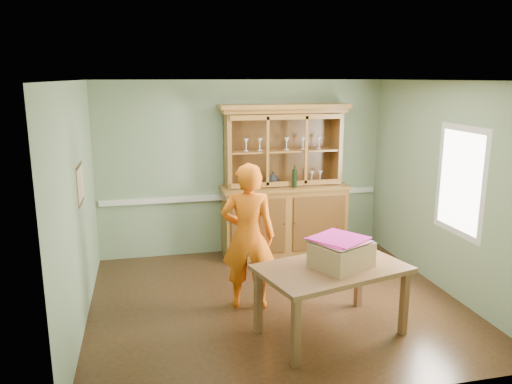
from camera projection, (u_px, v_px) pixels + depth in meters
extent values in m
plane|color=#402A14|center=(276.00, 302.00, 6.21)|extent=(4.50, 4.50, 0.00)
plane|color=white|center=(278.00, 80.00, 5.60)|extent=(4.50, 4.50, 0.00)
plane|color=gray|center=(243.00, 168.00, 7.81)|extent=(4.50, 0.00, 4.50)
plane|color=gray|center=(77.00, 208.00, 5.42)|extent=(0.00, 4.00, 4.00)
plane|color=gray|center=(446.00, 188.00, 6.39)|extent=(0.00, 4.00, 4.00)
plane|color=gray|center=(342.00, 254.00, 4.01)|extent=(4.50, 0.00, 4.50)
cube|color=silver|center=(244.00, 196.00, 7.88)|extent=(4.41, 0.05, 0.08)
cube|color=#372616|center=(81.00, 184.00, 5.67)|extent=(0.03, 0.60, 0.46)
cube|color=beige|center=(81.00, 184.00, 5.67)|extent=(0.01, 0.52, 0.38)
cube|color=silver|center=(460.00, 181.00, 6.07)|extent=(0.03, 0.96, 1.36)
cube|color=white|center=(459.00, 181.00, 6.07)|extent=(0.01, 0.80, 1.20)
cube|color=brown|center=(284.00, 221.00, 7.84)|extent=(1.91, 0.58, 1.06)
cube|color=brown|center=(284.00, 187.00, 7.71)|extent=(1.97, 0.65, 0.04)
cube|color=#5B3615|center=(280.00, 147.00, 7.85)|extent=(1.80, 0.04, 1.11)
cube|color=brown|center=(228.00, 151.00, 7.49)|extent=(0.06, 0.40, 1.11)
cube|color=brown|center=(336.00, 147.00, 7.86)|extent=(0.06, 0.40, 1.11)
cube|color=brown|center=(284.00, 110.00, 7.54)|extent=(1.91, 0.47, 0.06)
cube|color=brown|center=(284.00, 106.00, 7.51)|extent=(1.99, 0.51, 0.06)
cube|color=brown|center=(283.00, 151.00, 7.68)|extent=(1.67, 0.35, 0.03)
imported|color=#B2B2B7|center=(273.00, 178.00, 7.74)|extent=(0.19, 0.19, 0.20)
imported|color=yellow|center=(253.00, 184.00, 7.69)|extent=(0.23, 0.23, 0.06)
cylinder|color=black|center=(295.00, 177.00, 7.52)|extent=(0.07, 0.07, 0.34)
cube|color=brown|center=(332.00, 269.00, 5.31)|extent=(1.73, 1.29, 0.05)
cube|color=brown|center=(296.00, 333.00, 4.75)|extent=(0.09, 0.09, 0.72)
cube|color=brown|center=(258.00, 302.00, 5.41)|extent=(0.09, 0.09, 0.72)
cube|color=brown|center=(404.00, 303.00, 5.38)|extent=(0.09, 0.09, 0.72)
cube|color=brown|center=(359.00, 278.00, 6.04)|extent=(0.09, 0.09, 0.72)
cube|color=#98764E|center=(342.00, 255.00, 5.26)|extent=(0.73, 0.68, 0.27)
cube|color=green|center=(339.00, 242.00, 5.25)|extent=(0.69, 0.69, 0.01)
cube|color=#3080E4|center=(339.00, 241.00, 5.24)|extent=(0.69, 0.69, 0.01)
cube|color=pink|center=(339.00, 240.00, 5.24)|extent=(0.69, 0.69, 0.01)
cube|color=#C31D75|center=(339.00, 239.00, 5.24)|extent=(0.69, 0.69, 0.01)
cube|color=#DA219D|center=(339.00, 238.00, 5.24)|extent=(0.69, 0.69, 0.01)
imported|color=orange|center=(248.00, 236.00, 5.93)|extent=(0.73, 0.57, 1.78)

